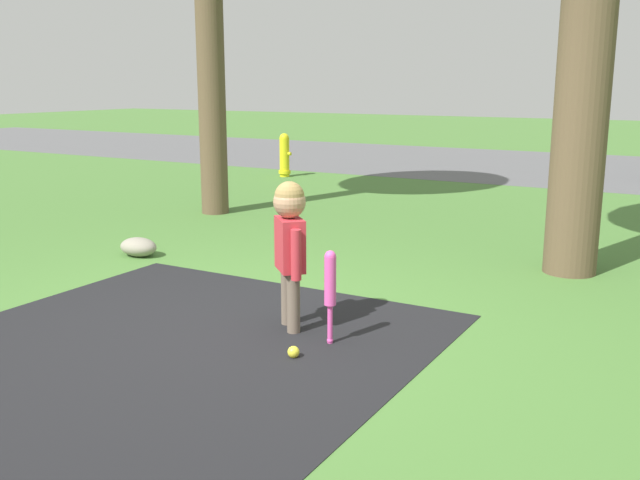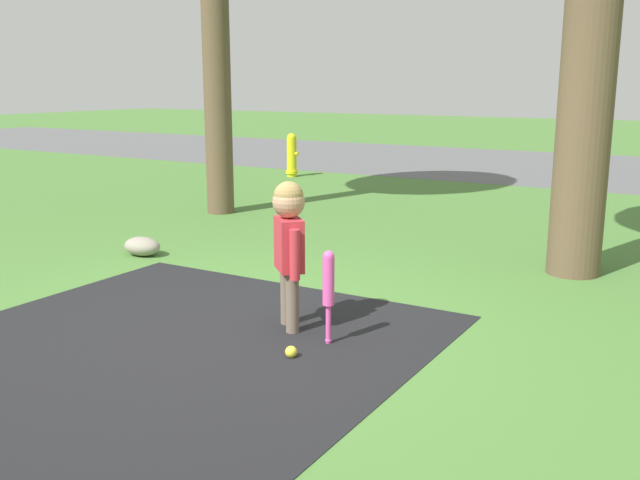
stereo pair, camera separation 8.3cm
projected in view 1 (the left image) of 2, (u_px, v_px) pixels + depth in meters
ground_plane at (238, 325)px, 4.87m from camera, size 60.00×60.00×0.00m
street_strip at (561, 167)px, 13.86m from camera, size 40.00×6.00×0.01m
child at (290, 234)px, 4.67m from camera, size 0.31×0.31×1.00m
baseball_bat at (330, 284)px, 4.44m from camera, size 0.07×0.07×0.61m
sports_ball at (293, 352)px, 4.29m from camera, size 0.07×0.07×0.07m
fire_hydrant at (284, 156)px, 12.44m from camera, size 0.24×0.21×0.76m
edging_rock at (138, 247)px, 6.78m from camera, size 0.39×0.27×0.18m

